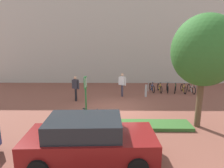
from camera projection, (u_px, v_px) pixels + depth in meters
ground_plane at (115, 110)px, 11.47m from camera, size 60.00×60.00×0.00m
building_facade at (115, 31)px, 18.47m from camera, size 28.00×1.20×10.00m
planter_strip at (117, 125)px, 9.14m from camera, size 7.00×1.10×0.16m
tree_sidewalk at (204, 51)px, 8.44m from camera, size 2.89×2.89×5.18m
parking_sign_post at (86, 94)px, 8.84m from camera, size 0.09×0.36×2.44m
bike_at_sign at (89, 119)px, 9.22m from camera, size 1.62×0.60×0.86m
bike_rack_cluster at (171, 88)px, 15.41m from camera, size 3.73×1.90×0.83m
bollard_steel at (146, 91)px, 14.10m from camera, size 0.16×0.16×0.90m
person_suited_navy at (76, 87)px, 13.07m from camera, size 0.55×0.43×1.72m
person_casual_tan at (122, 83)px, 14.20m from camera, size 0.54×0.50×1.72m
car_maroon_wagon at (89, 140)px, 6.39m from camera, size 4.37×2.15×1.54m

